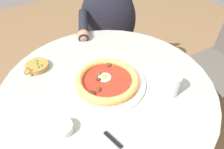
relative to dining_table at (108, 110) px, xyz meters
name	(u,v)px	position (x,y,z in m)	size (l,w,h in m)	color
dining_table	(108,110)	(0.00, 0.00, 0.00)	(0.92, 0.92, 0.75)	#999993
pizza_on_plate	(107,80)	(0.00, 0.00, 0.20)	(0.33, 0.33, 0.04)	white
water_glass	(171,85)	(-0.19, -0.18, 0.22)	(0.07, 0.07, 0.09)	silver
steak_knife	(121,147)	(-0.27, 0.13, 0.19)	(0.21, 0.05, 0.01)	silver
ramekin_capers	(63,128)	(-0.10, 0.25, 0.20)	(0.07, 0.07, 0.03)	white
olive_pan	(37,66)	(0.27, 0.21, 0.20)	(0.11, 0.12, 0.05)	olive
diner_person	(108,44)	(0.55, -0.38, -0.06)	(0.43, 0.55, 1.14)	#282833
cafe_chair_diner	(108,30)	(0.67, -0.47, -0.03)	(0.59, 0.59, 0.92)	#957050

